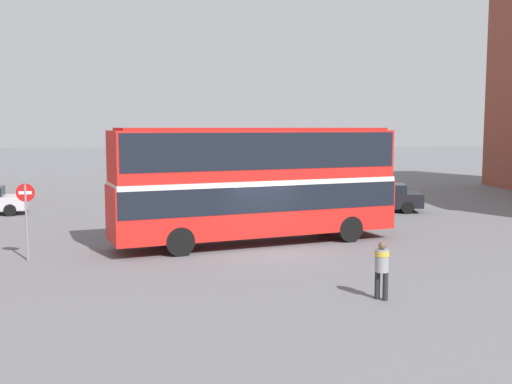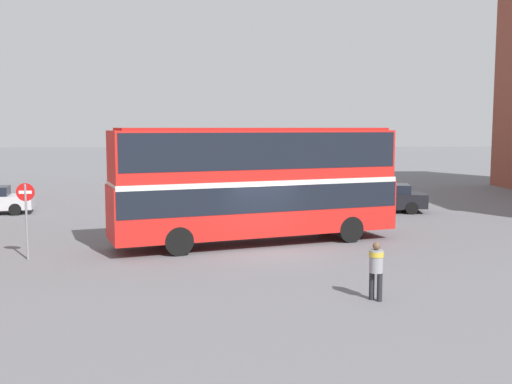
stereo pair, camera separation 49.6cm
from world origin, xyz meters
TOP-DOWN VIEW (x-y plane):
  - ground_plane at (0.00, 0.00)m, footprint 240.00×240.00m
  - double_decker_bus at (-0.29, 1.52)m, footprint 11.59×5.80m
  - pedestrian_foreground at (2.42, -6.55)m, footprint 0.55×0.55m
  - parked_car_kerb_far at (-3.35, 9.99)m, footprint 4.21×2.12m
  - parked_car_side_street at (7.28, 10.11)m, footprint 4.72×2.54m
  - no_entry_sign at (-8.45, -0.90)m, footprint 0.63×0.08m

SIDE VIEW (x-z plane):
  - ground_plane at x=0.00m, z-range 0.00..0.00m
  - parked_car_side_street at x=7.28m, z-range 0.02..1.55m
  - parked_car_kerb_far at x=-3.35m, z-range 0.02..1.63m
  - pedestrian_foreground at x=2.42m, z-range 0.18..1.76m
  - no_entry_sign at x=-8.45m, z-range 0.46..3.15m
  - double_decker_bus at x=-0.29m, z-range 0.34..4.94m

